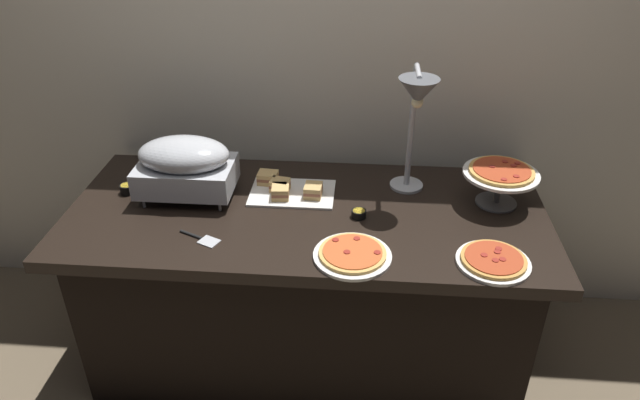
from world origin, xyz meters
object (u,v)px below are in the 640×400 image
Objects in this scene: sauce_cup_near at (359,213)px; serving_spatula at (200,238)px; pizza_plate_center at (352,254)px; sauce_cup_far at (127,189)px; chafing_dish at (185,165)px; pizza_plate_front at (493,261)px; heat_lamp at (416,104)px; pizza_plate_raised_stand at (501,176)px; sandwich_platter at (288,189)px.

serving_spatula is at bearing -161.05° from sauce_cup_near.
sauce_cup_far is at bearing 158.53° from pizza_plate_center.
pizza_plate_front is at bearing -17.39° from chafing_dish.
chafing_dish is 0.36m from serving_spatula.
pizza_plate_front is at bearing -29.13° from sauce_cup_near.
pizza_plate_center is at bearing -117.83° from heat_lamp.
pizza_plate_raised_stand is 5.15× the size of sauce_cup_near.
chafing_dish is 0.94m from heat_lamp.
sauce_cup_far is at bearing 179.53° from chafing_dish.
sandwich_platter is 6.02× the size of sauce_cup_near.
sauce_cup_far is (-1.52, -0.04, -0.11)m from pizza_plate_raised_stand.
pizza_plate_raised_stand is at bearing 1.62° from sauce_cup_far.
sauce_cup_near is 0.97m from sauce_cup_far.
pizza_plate_center is at bearing -179.60° from pizza_plate_front.
sauce_cup_far is (-0.95, 0.37, 0.01)m from pizza_plate_center.
chafing_dish reaches higher than pizza_plate_raised_stand.
chafing_dish reaches higher than pizza_plate_front.
sauce_cup_near is (-0.20, -0.14, -0.40)m from heat_lamp.
heat_lamp reaches higher than pizza_plate_center.
chafing_dish is 0.72m from sauce_cup_near.
pizza_plate_raised_stand is 1.19m from serving_spatula.
sandwich_platter is at bearing 51.50° from serving_spatula.
sauce_cup_far reaches higher than pizza_plate_front.
heat_lamp is 1.94× the size of pizza_plate_center.
chafing_dish is 1.24m from pizza_plate_front.
pizza_plate_front and pizza_plate_center have the same top height.
pizza_plate_raised_stand reaches higher than sauce_cup_far.
pizza_plate_raised_stand is 1.77× the size of serving_spatula.
sauce_cup_far is at bearing -175.91° from sandwich_platter.
chafing_dish is 0.79m from pizza_plate_center.
serving_spatula is (-0.28, -0.35, -0.02)m from sandwich_platter.
pizza_plate_center is 0.27m from sauce_cup_near.
heat_lamp reaches higher than pizza_plate_raised_stand.
serving_spatula is (0.39, -0.31, -0.02)m from sauce_cup_far.
serving_spatula is at bearing -38.27° from sauce_cup_far.
sauce_cup_near is at bearing -164.74° from pizza_plate_raised_stand.
pizza_plate_front is at bearing -14.45° from sauce_cup_far.
heat_lamp reaches higher than chafing_dish.
sauce_cup_far is 0.36× the size of serving_spatula.
serving_spatula is at bearing -128.50° from sandwich_platter.
serving_spatula is at bearing -156.65° from heat_lamp.
sauce_cup_far reaches higher than pizza_plate_center.
pizza_plate_raised_stand reaches higher than pizza_plate_center.
pizza_plate_center is at bearing -28.33° from chafing_dish.
chafing_dish is 0.29m from sauce_cup_far.
heat_lamp is at bearing 124.60° from pizza_plate_front.
serving_spatula is (-0.58, -0.20, -0.01)m from sauce_cup_near.
pizza_plate_raised_stand is (0.08, 0.41, 0.11)m from pizza_plate_front.
heat_lamp is 2.11× the size of pizza_plate_front.
sandwich_platter is (-0.77, 0.42, 0.01)m from pizza_plate_front.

